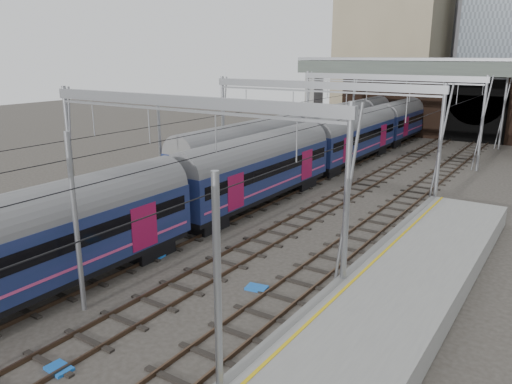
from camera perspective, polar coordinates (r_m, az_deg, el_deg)
The scene contains 10 objects.
ground at distance 20.16m, azimuth -23.60°, elevation -14.48°, with size 160.00×160.00×0.00m, color #38332D.
tracks at distance 30.00m, azimuth 0.82°, elevation -3.19°, with size 14.40×80.00×0.22m.
overhead_line at distance 34.21m, azimuth 6.81°, elevation 10.25°, with size 16.80×80.00×8.00m.
retaining_wall at distance 62.69m, azimuth 20.75°, elevation 9.67°, with size 28.00×2.75×9.00m.
overbridge at distance 57.11m, azimuth 18.24°, elevation 12.38°, with size 28.00×3.00×9.25m.
train_main at distance 38.98m, azimuth 6.47°, elevation 4.77°, with size 2.72×62.98×4.71m.
train_second at distance 58.62m, azimuth 11.93°, elevation 8.13°, with size 2.72×63.01×4.71m.
equip_cover_a at distance 17.83m, azimuth -21.59°, elevation -18.25°, with size 0.84×0.59×0.10m, color blue.
equip_cover_b at distance 25.24m, azimuth -11.41°, elevation -7.14°, with size 0.83×0.59×0.10m, color blue.
equip_cover_c at distance 21.55m, azimuth 0.07°, elevation -10.90°, with size 0.88×0.62×0.10m, color blue.
Camera 1 is at (15.26, -8.98, 9.64)m, focal length 35.00 mm.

